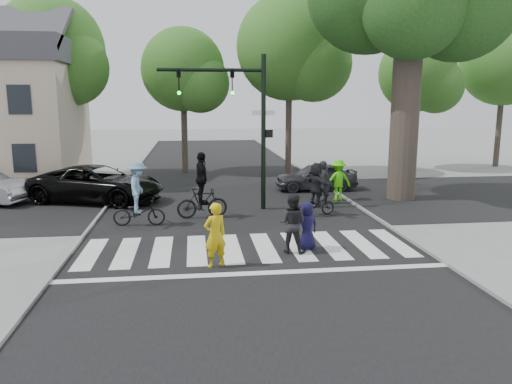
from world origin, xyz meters
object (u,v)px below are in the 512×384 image
Objects in this scene: pedestrian_woman at (215,235)px; car_grey at (316,177)px; pedestrian_child at (307,226)px; cyclist_mid at (202,191)px; pedestrian_adult at (292,223)px; cyclist_right at (316,192)px; car_suv at (97,184)px; traffic_signal at (242,110)px; cyclist_left at (138,198)px.

pedestrian_woman is 0.44× the size of car_grey.
pedestrian_child is 5.26m from cyclist_mid.
pedestrian_child is at bearing -56.03° from cyclist_mid.
pedestrian_woman is 1.00× the size of pedestrian_adult.
cyclist_right reaches higher than car_grey.
car_grey is (3.10, 9.60, -0.20)m from pedestrian_adult.
car_suv is (-6.80, 8.05, -0.08)m from pedestrian_adult.
car_grey is at bearing -61.41° from car_suv.
pedestrian_woman is at bearing -26.60° from car_grey.
pedestrian_woman is 0.31× the size of car_suv.
pedestrian_child is (1.34, -5.54, -3.20)m from traffic_signal.
cyclist_right is 9.36m from car_suv.
traffic_signal is 2.96× the size of cyclist_right.
cyclist_mid is 1.20× the size of cyclist_right.
cyclist_right is (4.01, 5.28, 0.05)m from pedestrian_woman.
cyclist_mid is at bearing -37.52° from pedestrian_adult.
pedestrian_adult is 0.85× the size of cyclist_right.
pedestrian_child is at bearing 179.73° from pedestrian_woman.
cyclist_left is at bearing -52.47° from car_grey.
cyclist_mid is (2.19, 0.90, 0.02)m from cyclist_left.
cyclist_mid is 5.56m from car_suv.
pedestrian_woman is at bearing -87.70° from cyclist_mid.
cyclist_mid is 0.43× the size of car_suv.
cyclist_right reaches higher than car_suv.
cyclist_right is at bearing -28.76° from traffic_signal.
car_suv is (-5.95, 2.27, -3.12)m from traffic_signal.
pedestrian_adult is (-0.49, -0.24, 0.15)m from pedestrian_child.
traffic_signal is 3.50× the size of pedestrian_woman.
pedestrian_woman is 0.70× the size of cyclist_mid.
cyclist_mid is 0.63× the size of car_grey.
pedestrian_child is at bearing -117.32° from car_suv.
pedestrian_adult is 10.09m from car_grey.
cyclist_left is (-3.79, -2.09, -2.92)m from traffic_signal.
traffic_signal is at bearing -91.22° from car_suv.
traffic_signal reaches higher than pedestrian_adult.
pedestrian_adult is at bearing -38.51° from cyclist_left.
pedestrian_woman reaches higher than pedestrian_adult.
traffic_signal is 2.66× the size of cyclist_left.
car_grey is (9.90, 1.55, -0.12)m from car_suv.
cyclist_right reaches higher than pedestrian_woman.
cyclist_left is 4.87m from car_suv.
pedestrian_woman is 0.85× the size of cyclist_right.
pedestrian_adult is 0.76× the size of cyclist_left.
pedestrian_child is at bearing -107.62° from cyclist_right.
pedestrian_adult is at bearing -61.96° from cyclist_mid.
car_grey is (5.55, 5.01, -0.34)m from cyclist_mid.
cyclist_left is at bearing -157.60° from cyclist_mid.
pedestrian_adult reaches higher than car_grey.
pedestrian_woman is 2.97m from pedestrian_child.
cyclist_mid reaches higher than car_suv.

